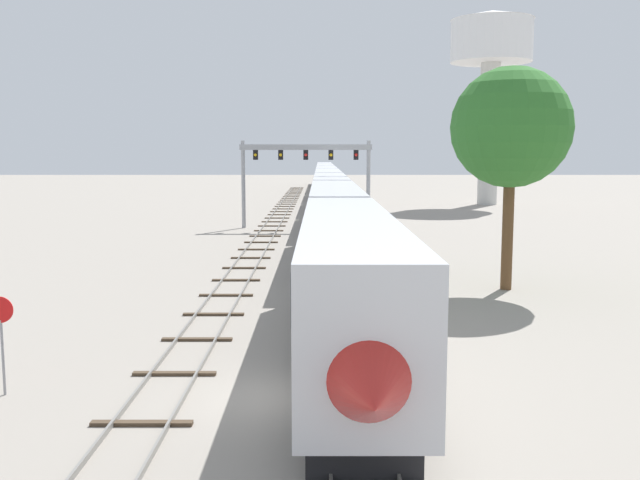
{
  "coord_description": "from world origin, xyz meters",
  "views": [
    {
      "loc": [
        1.05,
        -18.91,
        6.9
      ],
      "look_at": [
        1.0,
        12.0,
        3.0
      ],
      "focal_mm": 38.86,
      "sensor_mm": 36.0,
      "label": 1
    }
  ],
  "objects": [
    {
      "name": "passenger_train",
      "position": [
        2.0,
        66.39,
        2.61
      ],
      "size": [
        3.04,
        145.29,
        4.8
      ],
      "color": "silver",
      "rests_on": "ground"
    },
    {
      "name": "stop_sign",
      "position": [
        -8.0,
        0.23,
        1.87
      ],
      "size": [
        0.76,
        0.08,
        2.88
      ],
      "color": "gray",
      "rests_on": "ground"
    },
    {
      "name": "trackside_tree_left",
      "position": [
        10.52,
        15.73,
        8.12
      ],
      "size": [
        5.99,
        5.99,
        11.16
      ],
      "color": "brown",
      "rests_on": "ground"
    },
    {
      "name": "track_near",
      "position": [
        -3.5,
        40.0,
        0.07
      ],
      "size": [
        2.6,
        160.0,
        0.16
      ],
      "color": "slate",
      "rests_on": "ground"
    },
    {
      "name": "ground_plane",
      "position": [
        0.0,
        0.0,
        0.0
      ],
      "size": [
        400.0,
        400.0,
        0.0
      ],
      "primitive_type": "plane",
      "color": "gray"
    },
    {
      "name": "signal_gantry",
      "position": [
        -0.25,
        44.8,
        5.89
      ],
      "size": [
        12.1,
        0.49,
        8.01
      ],
      "color": "#999BA0",
      "rests_on": "ground"
    },
    {
      "name": "water_tower",
      "position": [
        23.55,
        74.2,
        20.21
      ],
      "size": [
        10.82,
        10.82,
        25.32
      ],
      "color": "beige",
      "rests_on": "ground"
    },
    {
      "name": "track_main",
      "position": [
        2.0,
        60.0,
        0.07
      ],
      "size": [
        2.6,
        200.0,
        0.16
      ],
      "color": "slate",
      "rests_on": "ground"
    }
  ]
}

